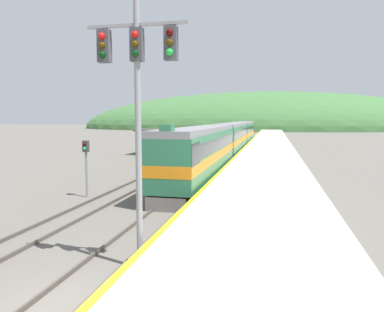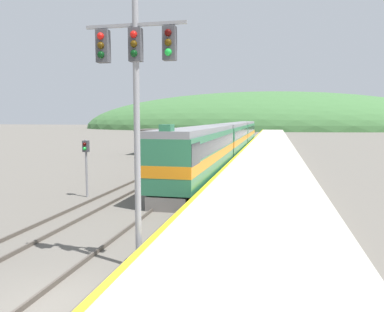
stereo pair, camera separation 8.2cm
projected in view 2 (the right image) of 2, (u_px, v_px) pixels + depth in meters
name	position (u px, v px, depth m)	size (l,w,h in m)	color
ground_plane	(53.00, 309.00, 9.77)	(500.00, 500.00, 0.00)	#605B54
track_main	(247.00, 142.00, 77.77)	(1.52, 180.00, 0.16)	#4C443D
track_siding	(226.00, 141.00, 78.69)	(1.52, 180.00, 0.16)	#4C443D
platform	(270.00, 147.00, 57.24)	(6.58, 140.00, 1.06)	#BCB5A5
distant_hills	(262.00, 129.00, 170.69)	(170.35, 76.66, 33.53)	#3D6B38
station_shed	(168.00, 142.00, 50.90)	(8.09, 4.83, 3.45)	#385B42
express_train_lead_car	(201.00, 152.00, 28.93)	(2.89, 19.96, 4.63)	black
carriage_second	(231.00, 138.00, 49.36)	(2.88, 19.86, 4.27)	black
carriage_third	(244.00, 132.00, 69.50)	(2.88, 19.86, 4.27)	black
siding_train	(218.00, 136.00, 67.29)	(2.90, 39.55, 3.46)	black
signal_mast_main	(136.00, 84.00, 11.77)	(3.30, 0.42, 8.74)	gray
signal_post_siding	(86.00, 156.00, 23.33)	(0.36, 0.42, 3.62)	gray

